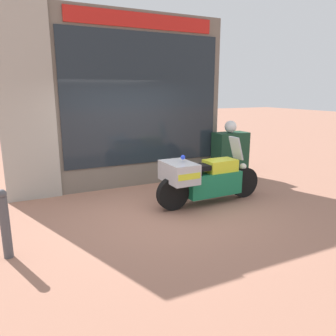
{
  "coord_description": "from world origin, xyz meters",
  "views": [
    {
      "loc": [
        -2.38,
        -5.42,
        2.26
      ],
      "look_at": [
        0.47,
        0.46,
        0.7
      ],
      "focal_mm": 35.0,
      "sensor_mm": 36.0,
      "label": 1
    }
  ],
  "objects_px": {
    "paramedic_motorcycle": "(203,178)",
    "utility_cabinet": "(230,155)",
    "white_helmet": "(231,127)",
    "street_bollard": "(5,223)"
  },
  "relations": [
    {
      "from": "white_helmet",
      "to": "street_bollard",
      "type": "relative_size",
      "value": 0.32
    },
    {
      "from": "paramedic_motorcycle",
      "to": "utility_cabinet",
      "type": "relative_size",
      "value": 2.01
    },
    {
      "from": "white_helmet",
      "to": "utility_cabinet",
      "type": "bearing_deg",
      "value": 33.6
    },
    {
      "from": "utility_cabinet",
      "to": "street_bollard",
      "type": "relative_size",
      "value": 1.21
    },
    {
      "from": "street_bollard",
      "to": "paramedic_motorcycle",
      "type": "bearing_deg",
      "value": 10.92
    },
    {
      "from": "utility_cabinet",
      "to": "street_bollard",
      "type": "height_order",
      "value": "utility_cabinet"
    },
    {
      "from": "white_helmet",
      "to": "street_bollard",
      "type": "xyz_separation_m",
      "value": [
        -5.32,
        -2.21,
        -0.84
      ]
    },
    {
      "from": "white_helmet",
      "to": "street_bollard",
      "type": "height_order",
      "value": "white_helmet"
    },
    {
      "from": "paramedic_motorcycle",
      "to": "utility_cabinet",
      "type": "xyz_separation_m",
      "value": [
        1.79,
        1.55,
        0.05
      ]
    },
    {
      "from": "utility_cabinet",
      "to": "white_helmet",
      "type": "distance_m",
      "value": 0.75
    }
  ]
}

